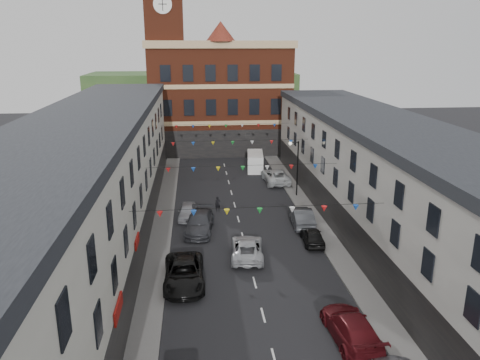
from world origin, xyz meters
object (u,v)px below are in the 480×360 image
object	(u,v)px
car_left_d	(200,223)
car_right_c	(351,328)
street_lamp	(295,161)
white_van	(255,161)
car_right_f	(276,176)
moving_car	(247,248)
pedestrian	(218,204)
car_left_e	(187,211)
car_right_e	(302,217)
car_left_c	(184,273)
car_right_d	(312,236)

from	to	relation	value
car_left_d	car_right_c	xyz separation A→B (m)	(8.05, -16.32, -0.02)
street_lamp	white_van	xyz separation A→B (m)	(-2.75, 11.25, -2.80)
car_right_f	moving_car	world-z (taller)	car_right_f
street_lamp	pedestrian	size ratio (longest dim) A/B	4.01
moving_car	pedestrian	distance (m)	10.31
pedestrian	car_left_e	bearing A→B (deg)	-163.39
car_right_e	car_left_c	bearing A→B (deg)	46.11
car_right_e	white_van	xyz separation A→B (m)	(-1.70, 19.28, 0.29)
car_left_c	moving_car	bearing A→B (deg)	38.04
car_right_c	car_right_e	bearing A→B (deg)	-96.84
car_right_c	car_right_e	distance (m)	16.91
car_left_e	car_right_c	world-z (taller)	car_right_c
white_van	car_right_e	bearing A→B (deg)	-78.93
car_right_c	car_left_e	bearing A→B (deg)	-68.29
car_right_e	moving_car	bearing A→B (deg)	49.49
car_left_d	car_right_d	distance (m)	9.74
car_left_e	car_right_d	bearing A→B (deg)	-29.59
car_right_e	white_van	bearing A→B (deg)	-82.17
car_right_e	white_van	distance (m)	19.36
white_van	car_left_c	bearing A→B (deg)	-100.46
car_right_d	moving_car	xyz separation A→B (m)	(-5.56, -1.89, 0.06)
car_left_d	car_right_e	distance (m)	9.12
car_left_d	car_left_c	bearing A→B (deg)	-89.93
car_right_f	moving_car	bearing A→B (deg)	72.77
car_left_e	moving_car	size ratio (longest dim) A/B	0.77
car_left_c	car_right_f	world-z (taller)	car_right_f
street_lamp	pedestrian	world-z (taller)	street_lamp
car_right_c	car_right_d	size ratio (longest dim) A/B	1.40
car_left_e	moving_car	world-z (taller)	moving_car
car_left_d	moving_car	size ratio (longest dim) A/B	1.07
moving_car	car_left_e	bearing A→B (deg)	-56.33
car_right_f	moving_car	distance (m)	20.05
car_left_d	car_left_e	xyz separation A→B (m)	(-1.09, 3.30, -0.13)
street_lamp	pedestrian	xyz separation A→B (m)	(-8.33, -3.77, -3.16)
car_right_c	white_van	distance (m)	36.16
car_left_c	car_right_f	size ratio (longest dim) A/B	1.00
car_left_d	moving_car	bearing A→B (deg)	-49.14
car_right_f	white_van	world-z (taller)	white_van
car_right_d	car_left_d	bearing A→B (deg)	-17.50
car_right_d	moving_car	world-z (taller)	moving_car
car_right_e	pedestrian	xyz separation A→B (m)	(-7.28, 4.26, -0.06)
car_left_c	car_left_e	bearing A→B (deg)	88.84
car_right_e	car_left_e	bearing A→B (deg)	-12.28
car_left_d	white_van	bearing A→B (deg)	76.95
car_left_c	moving_car	distance (m)	6.05
car_left_e	moving_car	bearing A→B (deg)	-57.89
car_left_e	car_right_f	distance (m)	14.70
car_right_d	pedestrian	distance (m)	11.03
street_lamp	moving_car	bearing A→B (deg)	-115.39
car_right_f	car_left_e	bearing A→B (deg)	45.07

